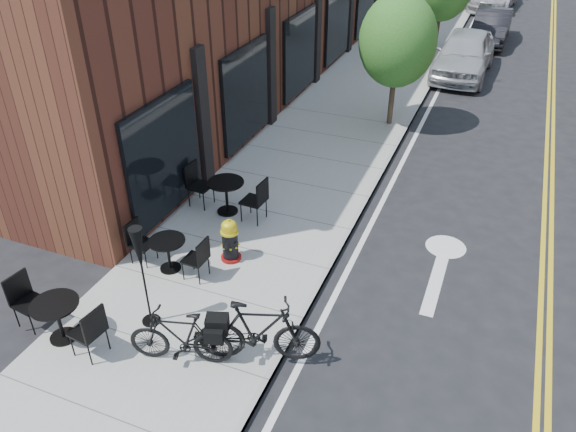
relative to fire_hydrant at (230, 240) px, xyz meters
The scene contains 12 objects.
ground 2.31m from the fire_hydrant, 28.63° to the right, with size 120.00×120.00×0.00m, color black.
sidewalk_near 8.94m from the fire_hydrant, 90.20° to the left, with size 4.00×70.00×0.12m, color #9E9B93.
tree_near_a 8.30m from the fire_hydrant, 80.20° to the left, with size 2.20×2.20×3.81m.
fire_hydrant is the anchor object (origin of this frame).
bicycle_left 2.77m from the fire_hydrant, 79.29° to the right, with size 0.47×1.68×1.01m, color black.
bicycle_right 2.77m from the fire_hydrant, 53.41° to the right, with size 0.55×1.96×1.18m, color black.
bistro_set_a 1.22m from the fire_hydrant, 142.33° to the right, with size 1.66×0.74×0.89m.
bistro_set_b 3.46m from the fire_hydrant, 118.15° to the right, with size 1.87×0.89×0.99m.
bistro_set_c 1.79m from the fire_hydrant, 119.52° to the left, with size 1.92×0.89×1.02m.
patio_umbrella 2.41m from the fire_hydrant, 102.40° to the right, with size 0.32×0.32×1.97m.
parked_car_a 13.93m from the fire_hydrant, 78.54° to the left, with size 1.91×4.75×1.62m, color #A5A8AD.
parked_car_b 18.87m from the fire_hydrant, 79.90° to the left, with size 1.45×4.16×1.37m, color black.
Camera 1 is at (2.51, -6.92, 7.03)m, focal length 35.00 mm.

